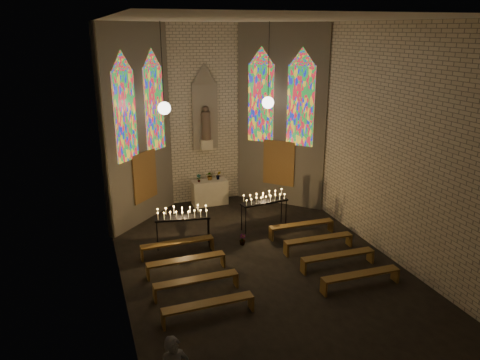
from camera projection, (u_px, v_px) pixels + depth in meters
The scene contains 17 objects.
floor at pixel (259, 265), 14.04m from camera, with size 12.00×12.00×0.00m, color black.
room at pixel (224, 123), 15.91m from camera, with size 8.22×12.43×7.00m.
altar at pixel (210, 192), 18.77m from camera, with size 1.40×0.60×1.00m, color beige.
flower_vase_left at pixel (199, 178), 18.36m from camera, with size 0.18×0.12×0.33m, color #4C723F.
flower_vase_center at pixel (210, 176), 18.64m from camera, with size 0.32×0.28×0.36m, color #4C723F.
flower_vase_right at pixel (218, 175), 18.71m from camera, with size 0.19×0.15×0.35m, color #4C723F.
aisle_flower_pot at pixel (242, 240), 15.32m from camera, with size 0.20×0.20×0.36m, color #4C723F.
votive_stand_left at pixel (182, 215), 14.91m from camera, with size 1.80×0.69×1.29m.
votive_stand_right at pixel (264, 199), 16.33m from camera, with size 1.75×0.60×1.26m.
pew_left_0 at pixel (177, 244), 14.61m from camera, with size 2.30×0.36×0.44m.
pew_right_0 at pixel (302, 226), 15.96m from camera, with size 2.30×0.36×0.44m.
pew_left_1 at pixel (186, 261), 13.54m from camera, with size 2.30×0.36×0.44m.
pew_right_1 at pixel (318, 240), 14.88m from camera, with size 2.30×0.36×0.44m.
pew_left_2 at pixel (196, 281), 12.46m from camera, with size 2.30×0.36×0.44m.
pew_right_2 at pixel (338, 257), 13.81m from camera, with size 2.30×0.36×0.44m.
pew_left_3 at pixel (208, 305), 11.38m from camera, with size 2.30×0.36×0.44m.
pew_right_3 at pixel (361, 276), 12.73m from camera, with size 2.30×0.36×0.44m.
Camera 1 is at (-4.67, -11.66, 6.79)m, focal length 35.00 mm.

